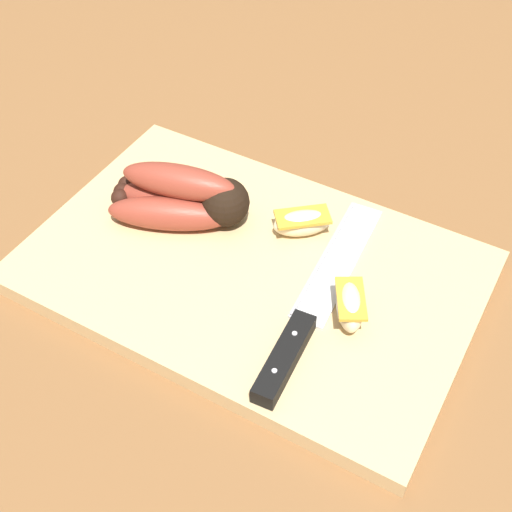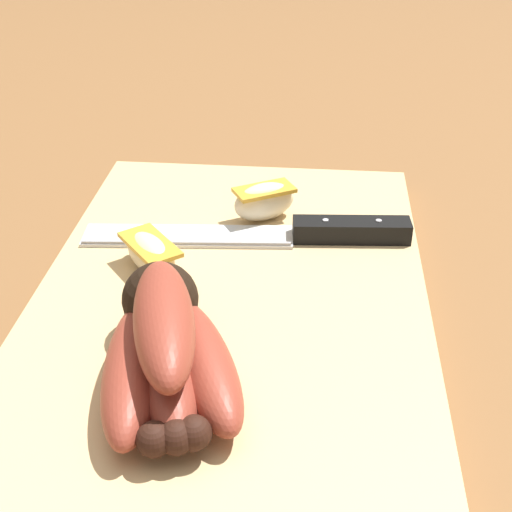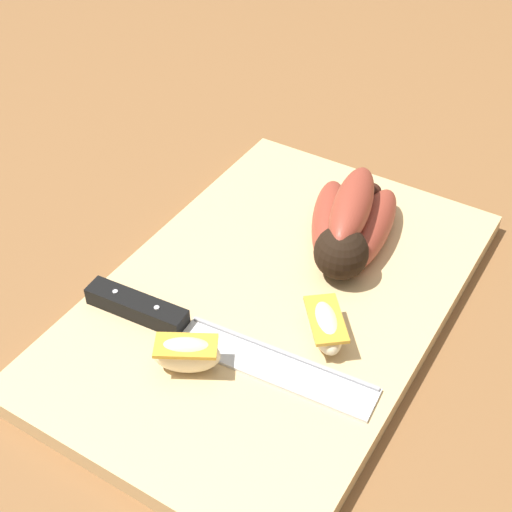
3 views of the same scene
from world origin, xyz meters
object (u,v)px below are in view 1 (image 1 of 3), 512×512
Objects in this scene: banana_bunch at (183,197)px; chefs_knife at (304,321)px; apple_wedge_near at (350,306)px; apple_wedge_middle at (302,222)px.

chefs_knife is at bearing 158.62° from banana_bunch.
banana_bunch is 2.51× the size of apple_wedge_near.
apple_wedge_middle reaches higher than chefs_knife.
apple_wedge_near reaches higher than chefs_knife.
chefs_knife is 4.55× the size of apple_wedge_near.
banana_bunch is 0.13m from apple_wedge_middle.
banana_bunch is at bearing -21.38° from chefs_knife.
apple_wedge_near is at bearing -138.65° from chefs_knife.
apple_wedge_near is 0.94× the size of apple_wedge_middle.
banana_bunch is 2.35× the size of apple_wedge_middle.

